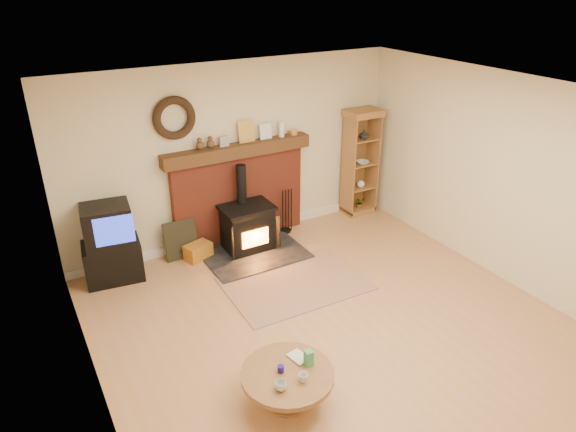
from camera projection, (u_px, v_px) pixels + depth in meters
ground at (344, 336)px, 5.69m from camera, size 5.50×5.50×0.00m
room_shell at (345, 191)px, 5.01m from camera, size 5.02×5.52×2.61m
chimney_breast at (239, 189)px, 7.42m from camera, size 2.20×0.22×1.78m
wood_stove at (249, 230)px, 7.29m from camera, size 1.40×1.00×1.24m
area_rug at (296, 283)px, 6.62m from camera, size 1.79×1.25×0.01m
tv_unit at (111, 245)px, 6.54m from camera, size 0.77×0.58×1.04m
curio_cabinet at (359, 162)px, 8.23m from camera, size 0.56×0.40×1.73m
firelog_box at (198, 251)px, 7.16m from camera, size 0.41×0.33×0.23m
leaning_painting at (181, 240)px, 7.12m from camera, size 0.46×0.12×0.55m
fire_tools at (286, 223)px, 7.88m from camera, size 0.19×0.16×0.70m
coffee_table at (288, 378)px, 4.67m from camera, size 0.86×0.86×0.53m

